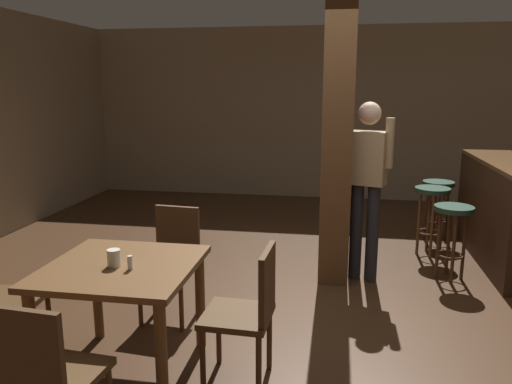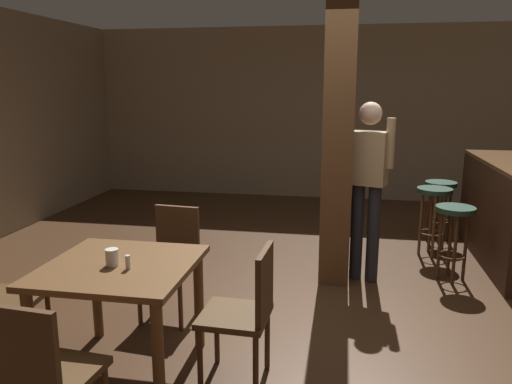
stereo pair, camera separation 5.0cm
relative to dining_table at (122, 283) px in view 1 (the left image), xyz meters
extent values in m
plane|color=#422816|center=(1.14, 1.07, -0.63)|extent=(10.80, 10.80, 0.00)
cube|color=gray|center=(1.14, 5.57, 0.77)|extent=(8.00, 0.10, 2.80)
cube|color=brown|center=(1.32, 1.83, 0.77)|extent=(0.28, 0.28, 2.80)
cube|color=brown|center=(0.00, 0.00, 0.11)|extent=(0.93, 0.93, 0.04)
cylinder|color=brown|center=(0.40, 0.40, -0.27)|extent=(0.07, 0.07, 0.71)
cylinder|color=brown|center=(-0.40, 0.40, -0.27)|extent=(0.07, 0.07, 0.71)
cylinder|color=brown|center=(0.40, -0.40, -0.27)|extent=(0.07, 0.07, 0.71)
cylinder|color=brown|center=(-0.40, -0.40, -0.27)|extent=(0.07, 0.07, 0.71)
cube|color=#4C3319|center=(0.00, -0.79, -0.18)|extent=(0.45, 0.45, 0.04)
cube|color=#4C301C|center=(-0.02, -0.98, 0.05)|extent=(0.38, 0.07, 0.45)
cube|color=#4C3319|center=(0.03, 0.78, -0.18)|extent=(0.46, 0.46, 0.04)
cube|color=#4C301C|center=(0.05, 0.97, 0.05)|extent=(0.38, 0.07, 0.45)
cylinder|color=#4C301C|center=(0.19, 0.59, -0.40)|extent=(0.04, 0.04, 0.43)
cylinder|color=#4C301C|center=(-0.16, 0.62, -0.40)|extent=(0.04, 0.04, 0.43)
cylinder|color=#4C301C|center=(0.22, 0.93, -0.40)|extent=(0.04, 0.04, 0.43)
cylinder|color=#4C301C|center=(-0.13, 0.97, -0.40)|extent=(0.04, 0.04, 0.43)
cube|color=#4C3319|center=(0.75, 0.02, -0.18)|extent=(0.44, 0.44, 0.04)
cube|color=#4C301C|center=(0.94, 0.01, 0.05)|extent=(0.05, 0.38, 0.45)
cylinder|color=#4C301C|center=(0.57, -0.15, -0.40)|extent=(0.04, 0.04, 0.43)
cylinder|color=#4C301C|center=(0.58, 0.20, -0.40)|extent=(0.04, 0.04, 0.43)
cylinder|color=#4C301C|center=(0.92, -0.17, -0.40)|extent=(0.04, 0.04, 0.43)
cylinder|color=#4C301C|center=(0.93, 0.18, -0.40)|extent=(0.04, 0.04, 0.43)
cube|color=#4C3319|center=(-0.81, -0.01, -0.18)|extent=(0.46, 0.46, 0.04)
cylinder|color=#4C301C|center=(-0.66, 0.18, -0.40)|extent=(0.04, 0.04, 0.43)
cylinder|color=#4C301C|center=(-0.62, -0.17, -0.40)|extent=(0.04, 0.04, 0.43)
cylinder|color=#4C301C|center=(-1.01, 0.14, -0.40)|extent=(0.04, 0.04, 0.43)
cylinder|color=silver|center=(-0.03, -0.04, 0.18)|extent=(0.08, 0.08, 0.11)
cylinder|color=silver|center=(0.10, -0.08, 0.17)|extent=(0.03, 0.03, 0.09)
cube|color=tan|center=(1.61, 1.91, 0.57)|extent=(0.39, 0.30, 0.50)
sphere|color=beige|center=(1.61, 1.91, 0.99)|extent=(0.27, 0.27, 0.21)
cylinder|color=#232328|center=(1.68, 1.89, -0.15)|extent=(0.15, 0.15, 0.95)
cylinder|color=#232328|center=(1.53, 1.94, -0.15)|extent=(0.15, 0.15, 0.95)
cylinder|color=tan|center=(1.79, 1.85, 0.72)|extent=(0.10, 0.10, 0.46)
cylinder|color=tan|center=(1.42, 1.97, 0.72)|extent=(0.10, 0.10, 0.46)
cube|color=#382114|center=(3.02, 2.66, -0.10)|extent=(0.36, 1.97, 1.05)
cylinder|color=#1E3828|center=(2.45, 2.06, 0.09)|extent=(0.37, 0.37, 0.05)
torus|color=#422816|center=(2.45, 2.06, -0.38)|extent=(0.26, 0.26, 0.02)
cylinder|color=#422816|center=(2.45, 2.18, -0.28)|extent=(0.03, 0.03, 0.69)
cylinder|color=#422816|center=(2.45, 1.94, -0.28)|extent=(0.03, 0.03, 0.69)
cylinder|color=#422816|center=(2.57, 2.06, -0.28)|extent=(0.03, 0.03, 0.69)
cylinder|color=#422816|center=(2.33, 2.06, -0.28)|extent=(0.03, 0.03, 0.69)
cylinder|color=#1E3828|center=(2.37, 2.78, 0.12)|extent=(0.38, 0.38, 0.05)
torus|color=brown|center=(2.37, 2.78, -0.37)|extent=(0.27, 0.27, 0.02)
cylinder|color=brown|center=(2.37, 2.90, -0.27)|extent=(0.03, 0.03, 0.72)
cylinder|color=brown|center=(2.37, 2.66, -0.27)|extent=(0.03, 0.03, 0.72)
cylinder|color=brown|center=(2.49, 2.78, -0.27)|extent=(0.03, 0.03, 0.72)
cylinder|color=brown|center=(2.25, 2.78, -0.27)|extent=(0.03, 0.03, 0.72)
cylinder|color=#1E3828|center=(2.54, 3.35, 0.08)|extent=(0.37, 0.37, 0.05)
torus|color=#382114|center=(2.54, 3.35, -0.38)|extent=(0.26, 0.26, 0.02)
cylinder|color=#382114|center=(2.54, 3.47, -0.28)|extent=(0.03, 0.03, 0.68)
cylinder|color=#382114|center=(2.54, 3.23, -0.28)|extent=(0.03, 0.03, 0.68)
cylinder|color=#382114|center=(2.66, 3.35, -0.28)|extent=(0.03, 0.03, 0.68)
cylinder|color=#382114|center=(2.42, 3.35, -0.28)|extent=(0.03, 0.03, 0.68)
camera|label=1|loc=(1.35, -2.82, 1.25)|focal=35.00mm
camera|label=2|loc=(1.40, -2.81, 1.25)|focal=35.00mm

